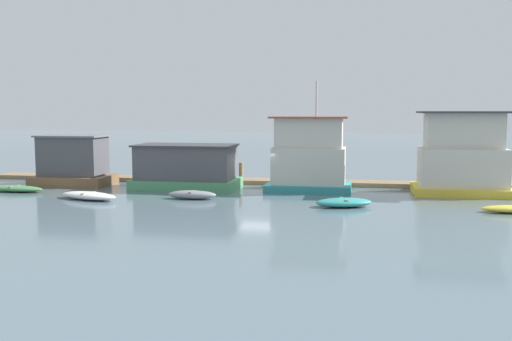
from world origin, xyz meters
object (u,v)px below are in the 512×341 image
object	(u,v)px
dinghy_white	(89,196)
houseboat_teal	(309,157)
houseboat_green	(186,167)
dinghy_grey	(192,195)
houseboat_brown	(73,162)
mooring_post_near_right	(446,178)
mooring_post_far_right	(431,175)
mooring_post_far_left	(241,174)
houseboat_yellow	(462,157)
dinghy_green	(15,189)
dinghy_teal	(344,202)

from	to	relation	value
dinghy_white	houseboat_teal	bearing A→B (deg)	26.42
houseboat_green	dinghy_grey	distance (m)	4.83
houseboat_brown	dinghy_white	bearing A→B (deg)	-55.37
houseboat_green	mooring_post_near_right	xyz separation A→B (m)	(17.18, 2.35, -0.64)
dinghy_white	mooring_post_near_right	size ratio (longest dim) A/B	2.63
dinghy_white	mooring_post_far_right	bearing A→B (deg)	21.28
houseboat_teal	mooring_post_far_left	size ratio (longest dim) A/B	4.51
houseboat_yellow	mooring_post_far_left	bearing A→B (deg)	173.23
dinghy_white	mooring_post_far_left	distance (m)	11.03
houseboat_green	houseboat_teal	size ratio (longest dim) A/B	0.98
houseboat_teal	dinghy_grey	distance (m)	8.42
houseboat_yellow	mooring_post_near_right	distance (m)	2.40
mooring_post_far_left	dinghy_green	bearing A→B (deg)	-157.05
houseboat_teal	mooring_post_far_left	distance (m)	5.44
dinghy_teal	houseboat_green	bearing A→B (deg)	152.44
mooring_post_near_right	mooring_post_far_right	distance (m)	0.99
mooring_post_near_right	dinghy_teal	bearing A→B (deg)	-129.30
dinghy_green	mooring_post_near_right	world-z (taller)	mooring_post_near_right
dinghy_green	dinghy_teal	size ratio (longest dim) A/B	1.19
dinghy_teal	mooring_post_far_right	bearing A→B (deg)	55.16
houseboat_yellow	mooring_post_near_right	xyz separation A→B (m)	(-0.65, 1.73, -1.53)
houseboat_brown	mooring_post_far_left	distance (m)	11.88
houseboat_green	dinghy_green	size ratio (longest dim) A/B	1.72
houseboat_yellow	dinghy_teal	xyz separation A→B (m)	(-7.15, -6.21, -2.08)
dinghy_green	mooring_post_far_right	world-z (taller)	mooring_post_far_right
houseboat_brown	mooring_post_far_right	size ratio (longest dim) A/B	2.65
dinghy_grey	mooring_post_far_left	xyz separation A→B (m)	(1.59, 6.72, 0.54)
houseboat_teal	dinghy_green	size ratio (longest dim) A/B	1.76
dinghy_white	dinghy_teal	size ratio (longest dim) A/B	1.22
houseboat_teal	houseboat_yellow	size ratio (longest dim) A/B	1.21
houseboat_teal	mooring_post_near_right	xyz separation A→B (m)	(8.96, 1.77, -1.43)
mooring_post_near_right	mooring_post_far_right	size ratio (longest dim) A/B	0.79
houseboat_yellow	dinghy_teal	distance (m)	9.69
dinghy_teal	mooring_post_far_left	xyz separation A→B (m)	(-7.41, 7.93, 0.55)
houseboat_green	houseboat_yellow	world-z (taller)	houseboat_yellow
dinghy_white	dinghy_grey	size ratio (longest dim) A/B	1.41
houseboat_green	dinghy_teal	distance (m)	12.11
houseboat_yellow	houseboat_teal	bearing A→B (deg)	-179.75
dinghy_green	dinghy_teal	xyz separation A→B (m)	(21.22, -2.08, 0.04)
mooring_post_far_right	dinghy_grey	bearing A→B (deg)	-155.16
houseboat_green	mooring_post_far_left	size ratio (longest dim) A/B	4.40
houseboat_teal	mooring_post_far_right	world-z (taller)	houseboat_teal
dinghy_grey	dinghy_teal	world-z (taller)	dinghy_grey
houseboat_brown	mooring_post_far_left	bearing A→B (deg)	10.13
houseboat_yellow	dinghy_white	bearing A→B (deg)	-164.20
houseboat_brown	dinghy_teal	size ratio (longest dim) A/B	1.56
houseboat_yellow	mooring_post_far_right	bearing A→B (deg)	133.27
dinghy_teal	mooring_post_near_right	bearing A→B (deg)	50.70
houseboat_brown	houseboat_green	size ratio (longest dim) A/B	0.76
houseboat_teal	mooring_post_far_left	bearing A→B (deg)	160.29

